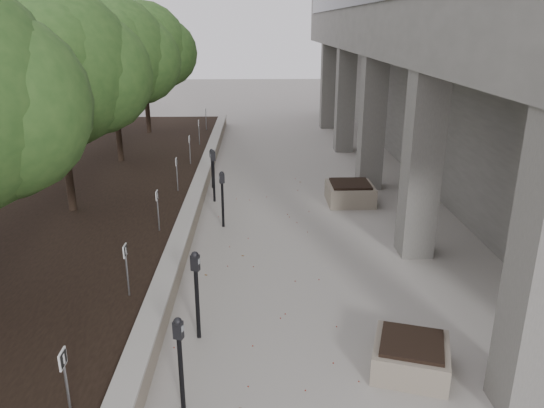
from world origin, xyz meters
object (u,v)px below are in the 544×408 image
object	(u,v)px
planter_front	(411,356)
parking_meter_2	(197,296)
planter_back	(350,193)
parking_meter_1	(181,366)
crabapple_tree_4	(113,80)
parking_meter_5	(212,169)
parking_meter_3	(223,199)
crabapple_tree_5	(144,68)
crabapple_tree_3	(59,102)
parking_meter_4	(214,176)

from	to	relation	value
planter_front	parking_meter_2	bearing A→B (deg)	163.45
planter_back	parking_meter_1	bearing A→B (deg)	-113.54
crabapple_tree_4	parking_meter_5	distance (m)	4.59
parking_meter_2	parking_meter_3	bearing A→B (deg)	106.93
crabapple_tree_4	planter_back	size ratio (longest dim) A/B	4.22
parking_meter_2	crabapple_tree_5	bearing A→B (deg)	121.94
parking_meter_5	crabapple_tree_5	bearing A→B (deg)	128.74
crabapple_tree_4	parking_meter_5	world-z (taller)	crabapple_tree_4
crabapple_tree_4	crabapple_tree_3	bearing A→B (deg)	-90.00
crabapple_tree_4	parking_meter_5	xyz separation A→B (m)	(3.30, -1.98, -2.49)
parking_meter_2	parking_meter_5	size ratio (longest dim) A/B	1.23
crabapple_tree_3	planter_front	bearing A→B (deg)	-41.65
parking_meter_4	parking_meter_5	bearing A→B (deg)	80.77
parking_meter_5	crabapple_tree_4	bearing A→B (deg)	162.49
parking_meter_4	crabapple_tree_5	bearing A→B (deg)	96.73
parking_meter_3	planter_back	distance (m)	3.97
parking_meter_1	crabapple_tree_4	bearing A→B (deg)	125.49
parking_meter_2	planter_front	bearing A→B (deg)	1.65
parking_meter_1	parking_meter_2	world-z (taller)	parking_meter_2
planter_back	crabapple_tree_4	bearing A→B (deg)	154.43
parking_meter_2	planter_back	size ratio (longest dim) A/B	1.20
parking_meter_4	planter_back	bearing A→B (deg)	-19.34
parking_meter_1	planter_back	xyz separation A→B (m)	(3.67, 8.42, -0.41)
parking_meter_5	parking_meter_4	bearing A→B (deg)	-69.91
parking_meter_3	planter_back	world-z (taller)	parking_meter_3
parking_meter_4	planter_back	world-z (taller)	parking_meter_4
parking_meter_5	parking_meter_1	bearing A→B (deg)	-74.36
parking_meter_1	parking_meter_5	distance (m)	9.96
crabapple_tree_3	crabapple_tree_5	distance (m)	10.00
parking_meter_1	parking_meter_4	world-z (taller)	parking_meter_4
crabapple_tree_4	parking_meter_4	size ratio (longest dim) A/B	3.55
planter_front	crabapple_tree_3	bearing A→B (deg)	138.35
crabapple_tree_4	parking_meter_5	size ratio (longest dim) A/B	4.32
crabapple_tree_3	parking_meter_4	xyz separation A→B (m)	(3.46, 1.71, -2.35)
crabapple_tree_4	planter_back	bearing A→B (deg)	-25.57
crabapple_tree_4	parking_meter_3	xyz separation A→B (m)	(3.83, -5.28, -2.39)
parking_meter_1	parking_meter_5	xyz separation A→B (m)	(-0.39, 9.96, -0.08)
crabapple_tree_5	parking_meter_3	world-z (taller)	crabapple_tree_5
crabapple_tree_3	parking_meter_1	bearing A→B (deg)	-61.99
parking_meter_4	parking_meter_5	distance (m)	1.32
parking_meter_3	parking_meter_4	world-z (taller)	parking_meter_4
crabapple_tree_5	parking_meter_5	distance (m)	8.11
planter_front	planter_back	size ratio (longest dim) A/B	0.83
crabapple_tree_5	parking_meter_3	bearing A→B (deg)	-69.58
parking_meter_5	planter_back	distance (m)	4.35
crabapple_tree_4	parking_meter_2	bearing A→B (deg)	-70.00
crabapple_tree_3	parking_meter_5	world-z (taller)	crabapple_tree_3
parking_meter_1	parking_meter_4	distance (m)	8.65
parking_meter_4	planter_back	size ratio (longest dim) A/B	1.19
crabapple_tree_5	parking_meter_5	size ratio (longest dim) A/B	4.32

